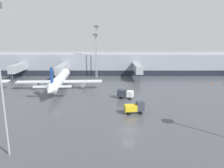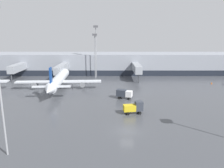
{
  "view_description": "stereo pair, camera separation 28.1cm",
  "coord_description": "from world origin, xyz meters",
  "px_view_note": "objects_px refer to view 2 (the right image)",
  "views": [
    {
      "loc": [
        -3.11,
        -37.88,
        17.94
      ],
      "look_at": [
        -3.14,
        26.05,
        3.0
      ],
      "focal_mm": 35.0,
      "sensor_mm": 36.0,
      "label": 1
    },
    {
      "loc": [
        -2.83,
        -37.88,
        17.94
      ],
      "look_at": [
        -3.14,
        26.05,
        3.0
      ],
      "focal_mm": 35.0,
      "sensor_mm": 36.0,
      "label": 2
    }
  ],
  "objects_px": {
    "parked_jet_0": "(60,80)",
    "traffic_cone_0": "(213,83)",
    "service_truck_1": "(135,107)",
    "apron_light_mast_4": "(97,38)",
    "apron_light_mast_3": "(96,43)",
    "service_truck_0": "(125,93)"
  },
  "relations": [
    {
      "from": "parked_jet_0",
      "to": "traffic_cone_0",
      "type": "xyz_separation_m",
      "value": [
        53.39,
        7.47,
        -2.72
      ]
    },
    {
      "from": "service_truck_1",
      "to": "apron_light_mast_4",
      "type": "distance_m",
      "value": 46.4
    },
    {
      "from": "service_truck_1",
      "to": "apron_light_mast_3",
      "type": "bearing_deg",
      "value": 98.0
    },
    {
      "from": "traffic_cone_0",
      "to": "parked_jet_0",
      "type": "bearing_deg",
      "value": -172.03
    },
    {
      "from": "service_truck_0",
      "to": "traffic_cone_0",
      "type": "distance_m",
      "value": 37.33
    },
    {
      "from": "parked_jet_0",
      "to": "service_truck_1",
      "type": "height_order",
      "value": "parked_jet_0"
    },
    {
      "from": "parked_jet_0",
      "to": "service_truck_0",
      "type": "xyz_separation_m",
      "value": [
        20.73,
        -10.56,
        -1.58
      ]
    },
    {
      "from": "service_truck_0",
      "to": "service_truck_1",
      "type": "relative_size",
      "value": 1.03
    },
    {
      "from": "service_truck_1",
      "to": "apron_light_mast_4",
      "type": "relative_size",
      "value": 0.22
    },
    {
      "from": "service_truck_1",
      "to": "traffic_cone_0",
      "type": "xyz_separation_m",
      "value": [
        31.05,
        29.73,
        -1.14
      ]
    },
    {
      "from": "traffic_cone_0",
      "to": "service_truck_0",
      "type": "bearing_deg",
      "value": -151.09
    },
    {
      "from": "traffic_cone_0",
      "to": "apron_light_mast_4",
      "type": "bearing_deg",
      "value": 163.3
    },
    {
      "from": "service_truck_1",
      "to": "traffic_cone_0",
      "type": "relative_size",
      "value": 5.87
    },
    {
      "from": "service_truck_0",
      "to": "traffic_cone_0",
      "type": "relative_size",
      "value": 6.03
    },
    {
      "from": "service_truck_1",
      "to": "apron_light_mast_4",
      "type": "height_order",
      "value": "apron_light_mast_4"
    },
    {
      "from": "apron_light_mast_3",
      "to": "service_truck_1",
      "type": "bearing_deg",
      "value": -73.93
    },
    {
      "from": "parked_jet_0",
      "to": "service_truck_1",
      "type": "relative_size",
      "value": 7.21
    },
    {
      "from": "service_truck_0",
      "to": "apron_light_mast_4",
      "type": "xyz_separation_m",
      "value": [
        -9.85,
        30.8,
        14.68
      ]
    },
    {
      "from": "service_truck_0",
      "to": "apron_light_mast_4",
      "type": "height_order",
      "value": "apron_light_mast_4"
    },
    {
      "from": "service_truck_0",
      "to": "apron_light_mast_3",
      "type": "xyz_separation_m",
      "value": [
        -10.25,
        29.48,
        12.53
      ]
    },
    {
      "from": "service_truck_1",
      "to": "apron_light_mast_4",
      "type": "xyz_separation_m",
      "value": [
        -11.47,
        42.49,
        14.69
      ]
    },
    {
      "from": "parked_jet_0",
      "to": "traffic_cone_0",
      "type": "height_order",
      "value": "parked_jet_0"
    }
  ]
}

